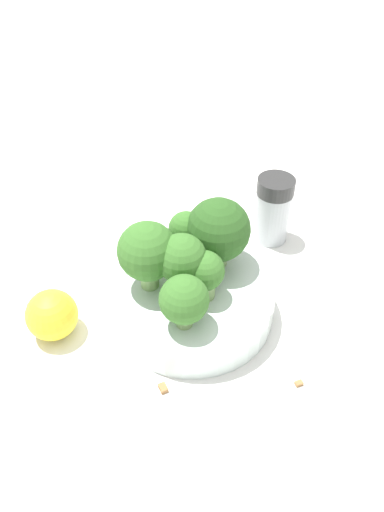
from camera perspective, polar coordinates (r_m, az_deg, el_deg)
ground_plane at (r=0.48m, az=0.00°, el=-6.50°), size 3.00×3.00×0.00m
bowl at (r=0.47m, az=0.00°, el=-4.96°), size 0.15×0.15×0.04m
broccoli_floret_0 at (r=0.46m, az=-0.67°, el=2.66°), size 0.03×0.03×0.05m
broccoli_floret_1 at (r=0.43m, az=-5.10°, el=0.42°), size 0.05×0.05×0.07m
broccoli_floret_2 at (r=0.42m, az=1.37°, el=-2.02°), size 0.04×0.04×0.05m
broccoli_floret_3 at (r=0.45m, az=3.01°, el=2.89°), size 0.06×0.06×0.07m
broccoli_floret_4 at (r=0.42m, az=-1.46°, el=-0.21°), size 0.04×0.04×0.06m
broccoli_floret_5 at (r=0.40m, az=-0.92°, el=-5.10°), size 0.04×0.04×0.05m
pepper_shaker at (r=0.55m, az=9.24°, el=5.29°), size 0.04×0.04×0.08m
lemon_wedge at (r=0.46m, az=-15.72°, el=-6.50°), size 0.05×0.05×0.05m
almond_crumb_0 at (r=0.44m, az=12.15°, el=-13.93°), size 0.01×0.01×0.01m
almond_crumb_1 at (r=0.42m, az=-3.33°, el=-14.68°), size 0.01×0.01×0.01m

